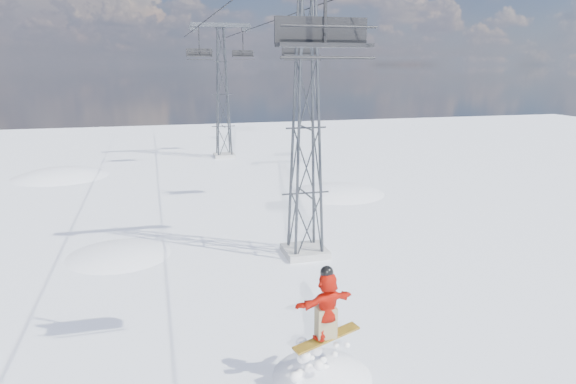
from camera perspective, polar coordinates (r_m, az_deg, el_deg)
name	(u,v)px	position (r m, az deg, el deg)	size (l,w,h in m)	color
ground	(359,355)	(15.39, 7.89, -17.51)	(120.00, 120.00, 0.00)	white
snow_terrain	(172,326)	(37.64, -12.74, -14.27)	(39.00, 37.00, 22.00)	white
lift_tower_near	(306,129)	(21.09, 2.02, 7.06)	(5.20, 1.80, 11.43)	#999999
lift_tower_far	(222,95)	(45.52, -7.29, 10.66)	(5.20, 1.80, 11.43)	#999999
haul_cables	(251,15)	(32.24, -4.16, 18.99)	(4.46, 51.00, 0.06)	black
lift_chair_near	(324,35)	(12.12, 4.00, 17.06)	(2.21, 0.63, 2.74)	black
lift_chair_mid	(301,51)	(29.54, 1.47, 15.41)	(2.12, 0.61, 2.62)	black
lift_chair_far	(199,53)	(41.36, -9.82, 14.95)	(2.01, 0.58, 2.49)	black
lift_chair_extra	(243,54)	(47.61, -5.02, 15.02)	(1.93, 0.56, 2.40)	black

